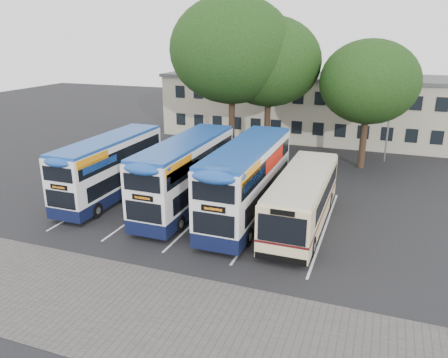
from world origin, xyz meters
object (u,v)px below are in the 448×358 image
tree_left (232,50)px  tree_mid (269,62)px  lamp_post (391,100)px  bus_single (303,196)px  tree_right (369,82)px  bus_dd_right (248,178)px  bus_dd_left (110,165)px  bus_dd_mid (186,171)px

tree_left → tree_mid: size_ratio=1.13×
lamp_post → bus_single: 15.73m
lamp_post → bus_single: (-4.08, -14.81, -3.40)m
bus_single → lamp_post: bearing=74.6°
tree_mid → tree_right: size_ratio=1.17×
lamp_post → tree_right: (-1.72, -2.46, 1.56)m
tree_mid → tree_right: 7.86m
tree_right → bus_dd_right: (-5.51, -12.39, -4.27)m
bus_dd_right → bus_single: 3.24m
bus_dd_left → bus_dd_right: size_ratio=0.91×
tree_left → bus_dd_mid: (1.01, -11.01, -6.54)m
bus_dd_right → tree_mid: bearing=100.1°
bus_dd_left → bus_single: bus_dd_left is taller
tree_mid → bus_dd_left: tree_mid is taller
lamp_post → bus_dd_right: 16.73m
lamp_post → tree_left: (-12.10, -3.71, 3.77)m
bus_dd_right → tree_left: bearing=113.6°
tree_left → tree_right: tree_left is taller
lamp_post → tree_left: tree_left is taller
bus_dd_left → tree_mid: bearing=61.5°
bus_single → bus_dd_left: bearing=-179.7°
tree_right → bus_dd_left: bearing=-139.6°
bus_dd_left → bus_single: size_ratio=0.95×
lamp_post → bus_dd_right: size_ratio=0.87×
bus_single → tree_right: bearing=79.2°
lamp_post → bus_dd_left: (-16.32, -14.87, -2.92)m
lamp_post → tree_mid: (-9.48, -2.27, 2.85)m
lamp_post → bus_dd_left: size_ratio=0.96×
bus_dd_right → lamp_post: bearing=64.0°
tree_right → bus_single: (-2.35, -12.35, -4.96)m
bus_dd_left → bus_dd_mid: size_ratio=0.94×
tree_right → bus_dd_left: 19.68m
tree_left → lamp_post: bearing=17.1°
tree_mid → bus_dd_mid: bearing=-97.4°
tree_mid → tree_right: (7.75, -0.19, -1.29)m
lamp_post → bus_dd_right: (-7.24, -14.84, -2.70)m
tree_right → bus_dd_right: bearing=-114.0°
bus_dd_left → bus_dd_mid: bus_dd_mid is taller
tree_right → bus_dd_mid: size_ratio=0.97×
tree_mid → bus_dd_mid: 13.76m
tree_left → bus_dd_right: size_ratio=1.25×
tree_right → bus_dd_left: (-14.60, -12.41, -4.48)m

